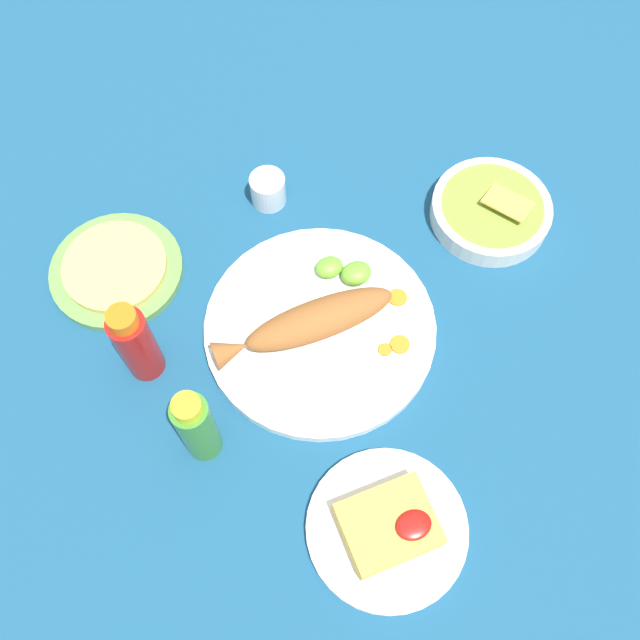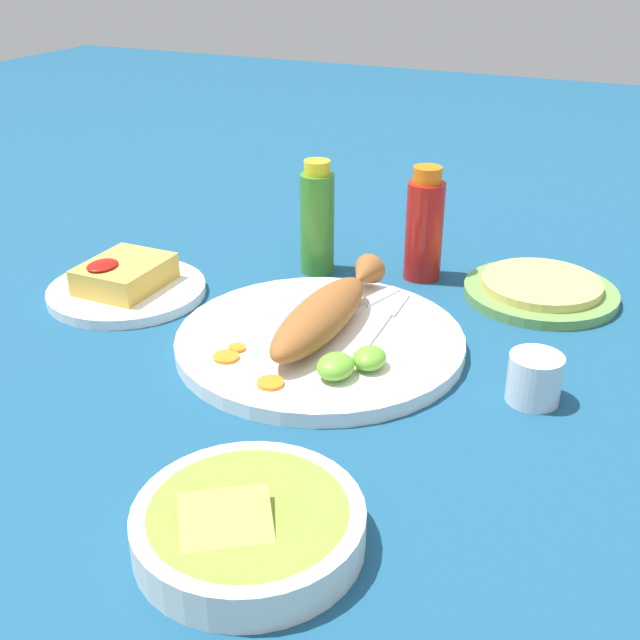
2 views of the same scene
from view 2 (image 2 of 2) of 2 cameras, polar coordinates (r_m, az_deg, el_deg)
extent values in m
plane|color=navy|center=(0.98, 0.00, -1.99)|extent=(4.00, 4.00, 0.00)
cylinder|color=white|center=(0.97, 0.00, -1.53)|extent=(0.35, 0.35, 0.02)
ellipsoid|color=#935628|center=(0.96, 0.00, 0.23)|extent=(0.23, 0.06, 0.05)
cone|color=#935628|center=(1.08, 3.09, 3.20)|extent=(0.05, 0.04, 0.04)
cube|color=silver|center=(1.00, 0.97, 0.07)|extent=(0.11, 0.04, 0.00)
cube|color=silver|center=(1.07, 4.25, 1.71)|extent=(0.07, 0.04, 0.00)
cube|color=silver|center=(0.97, 3.79, -1.06)|extent=(0.12, 0.02, 0.00)
cube|color=silver|center=(1.05, 5.41, 1.12)|extent=(0.07, 0.02, 0.00)
cylinder|color=orange|center=(0.94, -5.93, -1.99)|extent=(0.02, 0.02, 0.00)
cylinder|color=orange|center=(0.92, -6.70, -2.63)|extent=(0.03, 0.03, 0.00)
cylinder|color=orange|center=(0.87, -3.33, -4.54)|extent=(0.03, 0.03, 0.00)
ellipsoid|color=#6BB233|center=(0.88, 1.12, -3.31)|extent=(0.05, 0.04, 0.03)
ellipsoid|color=#6BB233|center=(0.90, 3.53, -2.72)|extent=(0.04, 0.04, 0.02)
cylinder|color=#B21914|center=(1.16, 7.41, 6.29)|extent=(0.05, 0.05, 0.14)
cylinder|color=orange|center=(1.13, 7.65, 10.20)|extent=(0.04, 0.04, 0.02)
cylinder|color=#3D8428|center=(1.17, -0.20, 6.85)|extent=(0.05, 0.05, 0.15)
cylinder|color=yellow|center=(1.14, -0.21, 10.80)|extent=(0.04, 0.04, 0.02)
cylinder|color=silver|center=(0.89, 15.00, -4.03)|extent=(0.06, 0.06, 0.05)
cylinder|color=white|center=(0.90, 14.89, -4.85)|extent=(0.05, 0.05, 0.02)
cylinder|color=white|center=(1.14, -13.56, 2.03)|extent=(0.22, 0.22, 0.01)
cube|color=gold|center=(1.13, -13.69, 3.18)|extent=(0.12, 0.10, 0.04)
ellipsoid|color=#AD140F|center=(1.12, -15.13, 3.84)|extent=(0.05, 0.04, 0.01)
cylinder|color=white|center=(0.69, -5.07, -14.44)|extent=(0.19, 0.19, 0.04)
cylinder|color=olive|center=(0.68, -5.11, -13.71)|extent=(0.17, 0.17, 0.01)
cube|color=gold|center=(0.65, -6.65, -14.88)|extent=(0.11, 0.11, 0.02)
cylinder|color=#6B9E4C|center=(1.15, 15.39, 1.90)|extent=(0.21, 0.21, 0.01)
cylinder|color=#E0C666|center=(1.14, 15.47, 2.49)|extent=(0.16, 0.16, 0.01)
camera|label=1|loc=(1.34, -20.86, 47.90)|focal=40.00mm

